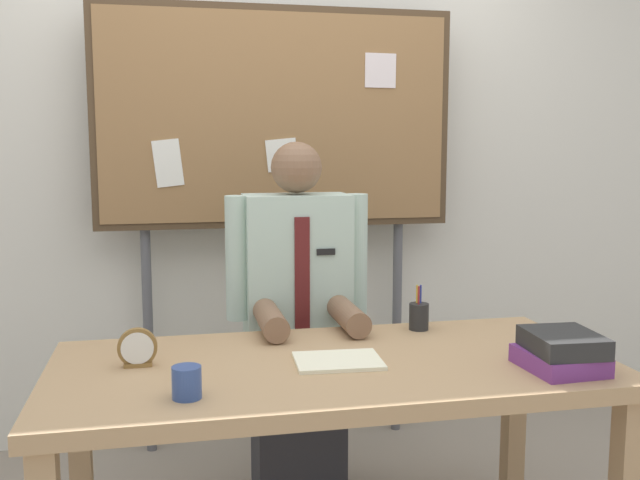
{
  "coord_description": "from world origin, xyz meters",
  "views": [
    {
      "loc": [
        -0.48,
        -2.06,
        1.38
      ],
      "look_at": [
        0.0,
        0.18,
        1.08
      ],
      "focal_mm": 40.1,
      "sensor_mm": 36.0,
      "label": 1
    }
  ],
  "objects_px": {
    "bulletin_board": "(277,124)",
    "book_stack": "(561,351)",
    "desk": "(332,388)",
    "person": "(298,335)",
    "open_notebook": "(338,361)",
    "pen_holder": "(419,316)",
    "coffee_mug": "(187,382)",
    "desk_clock": "(137,349)"
  },
  "relations": [
    {
      "from": "desk",
      "to": "bulletin_board",
      "type": "xyz_separation_m",
      "value": [
        -0.0,
        1.1,
        0.83
      ]
    },
    {
      "from": "desk_clock",
      "to": "coffee_mug",
      "type": "bearing_deg",
      "value": -65.92
    },
    {
      "from": "person",
      "to": "desk",
      "type": "bearing_deg",
      "value": -90.0
    },
    {
      "from": "bulletin_board",
      "to": "book_stack",
      "type": "bearing_deg",
      "value": -64.29
    },
    {
      "from": "person",
      "to": "bulletin_board",
      "type": "relative_size",
      "value": 0.7
    },
    {
      "from": "desk",
      "to": "desk_clock",
      "type": "relative_size",
      "value": 14.56
    },
    {
      "from": "coffee_mug",
      "to": "desk_clock",
      "type": "bearing_deg",
      "value": 114.08
    },
    {
      "from": "book_stack",
      "to": "pen_holder",
      "type": "distance_m",
      "value": 0.58
    },
    {
      "from": "coffee_mug",
      "to": "open_notebook",
      "type": "bearing_deg",
      "value": 25.09
    },
    {
      "from": "person",
      "to": "bulletin_board",
      "type": "distance_m",
      "value": 0.96
    },
    {
      "from": "person",
      "to": "desk_clock",
      "type": "xyz_separation_m",
      "value": [
        -0.58,
        -0.53,
        0.13
      ]
    },
    {
      "from": "pen_holder",
      "to": "desk",
      "type": "bearing_deg",
      "value": -141.96
    },
    {
      "from": "book_stack",
      "to": "desk_clock",
      "type": "height_order",
      "value": "desk_clock"
    },
    {
      "from": "open_notebook",
      "to": "person",
      "type": "bearing_deg",
      "value": 91.16
    },
    {
      "from": "desk",
      "to": "bulletin_board",
      "type": "height_order",
      "value": "bulletin_board"
    },
    {
      "from": "desk",
      "to": "pen_holder",
      "type": "distance_m",
      "value": 0.51
    },
    {
      "from": "bulletin_board",
      "to": "desk_clock",
      "type": "relative_size",
      "value": 16.96
    },
    {
      "from": "open_notebook",
      "to": "desk_clock",
      "type": "relative_size",
      "value": 2.23
    },
    {
      "from": "pen_holder",
      "to": "person",
      "type": "bearing_deg",
      "value": 142.16
    },
    {
      "from": "bulletin_board",
      "to": "coffee_mug",
      "type": "height_order",
      "value": "bulletin_board"
    },
    {
      "from": "person",
      "to": "open_notebook",
      "type": "bearing_deg",
      "value": -88.84
    },
    {
      "from": "bulletin_board",
      "to": "book_stack",
      "type": "xyz_separation_m",
      "value": [
        0.64,
        -1.33,
        -0.69
      ]
    },
    {
      "from": "person",
      "to": "coffee_mug",
      "type": "relative_size",
      "value": 16.31
    },
    {
      "from": "bulletin_board",
      "to": "desk_clock",
      "type": "xyz_separation_m",
      "value": [
        -0.58,
        -1.03,
        -0.69
      ]
    },
    {
      "from": "desk",
      "to": "person",
      "type": "xyz_separation_m",
      "value": [
        0.0,
        0.6,
        0.01
      ]
    },
    {
      "from": "open_notebook",
      "to": "book_stack",
      "type": "bearing_deg",
      "value": -17.87
    },
    {
      "from": "bulletin_board",
      "to": "pen_holder",
      "type": "xyz_separation_m",
      "value": [
        0.39,
        -0.8,
        -0.7
      ]
    },
    {
      "from": "desk",
      "to": "book_stack",
      "type": "distance_m",
      "value": 0.69
    },
    {
      "from": "book_stack",
      "to": "open_notebook",
      "type": "height_order",
      "value": "book_stack"
    },
    {
      "from": "person",
      "to": "bulletin_board",
      "type": "xyz_separation_m",
      "value": [
        -0.0,
        0.5,
        0.82
      ]
    },
    {
      "from": "book_stack",
      "to": "coffee_mug",
      "type": "distance_m",
      "value": 1.08
    },
    {
      "from": "book_stack",
      "to": "coffee_mug",
      "type": "xyz_separation_m",
      "value": [
        -1.08,
        -0.01,
        -0.01
      ]
    },
    {
      "from": "desk_clock",
      "to": "book_stack",
      "type": "bearing_deg",
      "value": -13.45
    },
    {
      "from": "open_notebook",
      "to": "bulletin_board",
      "type": "bearing_deg",
      "value": 90.65
    },
    {
      "from": "bulletin_board",
      "to": "book_stack",
      "type": "relative_size",
      "value": 8.05
    },
    {
      "from": "desk",
      "to": "open_notebook",
      "type": "xyz_separation_m",
      "value": [
        0.01,
        -0.02,
        0.09
      ]
    },
    {
      "from": "desk_clock",
      "to": "bulletin_board",
      "type": "bearing_deg",
      "value": 60.69
    },
    {
      "from": "person",
      "to": "open_notebook",
      "type": "relative_size",
      "value": 5.35
    },
    {
      "from": "desk",
      "to": "person",
      "type": "relative_size",
      "value": 1.22
    },
    {
      "from": "coffee_mug",
      "to": "pen_holder",
      "type": "height_order",
      "value": "pen_holder"
    },
    {
      "from": "desk",
      "to": "coffee_mug",
      "type": "height_order",
      "value": "coffee_mug"
    },
    {
      "from": "desk",
      "to": "open_notebook",
      "type": "height_order",
      "value": "open_notebook"
    }
  ]
}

